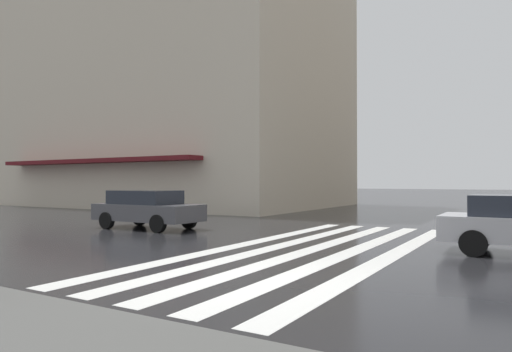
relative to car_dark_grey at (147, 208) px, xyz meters
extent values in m
plane|color=black|center=(-5.50, -7.82, -0.76)|extent=(220.00, 220.00, 0.00)
cube|color=silver|center=(-1.50, -9.34, -0.75)|extent=(13.00, 0.50, 0.01)
cube|color=silver|center=(-1.50, -8.34, -0.75)|extent=(13.00, 0.50, 0.01)
cube|color=silver|center=(-1.50, -7.34, -0.75)|extent=(13.00, 0.50, 0.01)
cube|color=silver|center=(-1.50, -6.34, -0.75)|extent=(13.00, 0.50, 0.01)
cube|color=silver|center=(-1.50, -5.34, -0.75)|extent=(13.00, 0.50, 0.01)
cube|color=beige|center=(14.48, 10.82, 7.24)|extent=(14.95, 23.06, 16.00)
cube|color=#591419|center=(6.40, 10.82, 2.24)|extent=(1.20, 16.14, 0.24)
cube|color=#4C4C51|center=(0.00, -0.04, -0.15)|extent=(1.75, 4.10, 0.60)
cube|color=#232833|center=(0.00, 0.11, 0.40)|extent=(1.54, 2.46, 0.50)
cylinder|color=black|center=(0.83, -1.29, -0.45)|extent=(0.20, 0.62, 0.62)
cylinder|color=black|center=(-0.83, -1.29, -0.45)|extent=(0.20, 0.62, 0.62)
cylinder|color=black|center=(0.83, 1.21, -0.45)|extent=(0.20, 0.62, 0.62)
cylinder|color=black|center=(-0.83, 1.21, -0.45)|extent=(0.20, 0.62, 0.62)
cylinder|color=black|center=(0.83, -10.99, -0.45)|extent=(0.20, 0.62, 0.62)
cylinder|color=black|center=(-0.83, -10.99, -0.45)|extent=(0.20, 0.62, 0.62)
camera|label=1|loc=(-12.48, -12.10, 0.96)|focal=32.21mm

